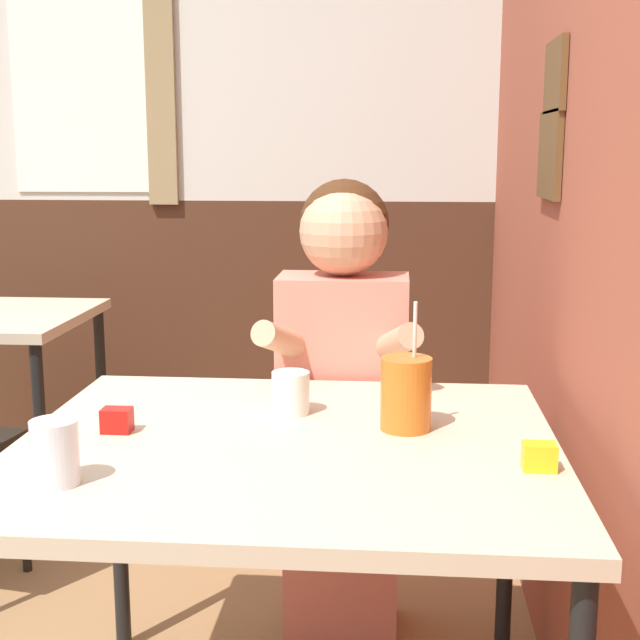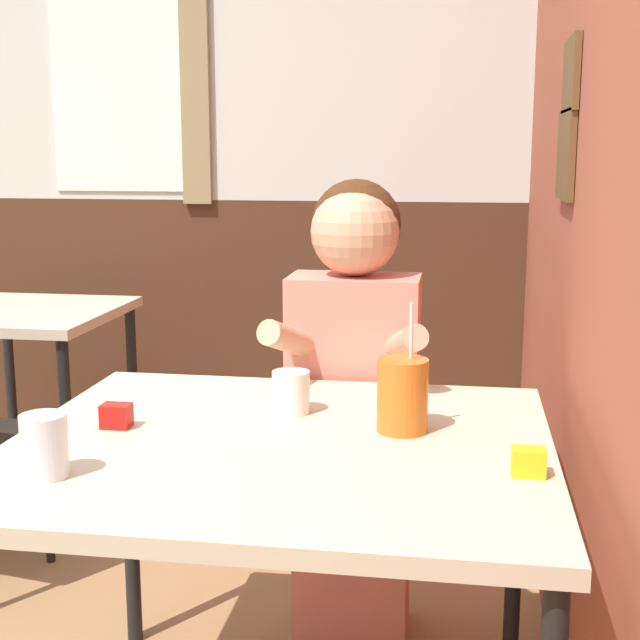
{
  "view_description": "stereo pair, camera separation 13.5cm",
  "coord_description": "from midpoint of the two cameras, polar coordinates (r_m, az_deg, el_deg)",
  "views": [
    {
      "loc": [
        0.92,
        -1.4,
        1.31
      ],
      "look_at": [
        0.75,
        0.48,
        0.95
      ],
      "focal_mm": 50.0,
      "sensor_mm": 36.0,
      "label": 1
    },
    {
      "loc": [
        1.05,
        -1.38,
        1.31
      ],
      "look_at": [
        0.75,
        0.48,
        0.95
      ],
      "focal_mm": 50.0,
      "sensor_mm": 36.0,
      "label": 2
    }
  ],
  "objects": [
    {
      "name": "brick_wall_right",
      "position": [
        2.56,
        13.27,
        11.5
      ],
      "size": [
        0.08,
        4.3,
        2.7
      ],
      "color": "#9E4C38",
      "rests_on": "ground_plane"
    },
    {
      "name": "back_wall",
      "position": [
        3.85,
        -10.27,
        11.4
      ],
      "size": [
        5.62,
        0.09,
        2.7
      ],
      "color": "silver",
      "rests_on": "ground_plane"
    },
    {
      "name": "condiment_ketchup",
      "position": [
        1.9,
        -14.89,
        -6.24
      ],
      "size": [
        0.06,
        0.04,
        0.05
      ],
      "color": "#B7140F",
      "rests_on": "main_table"
    },
    {
      "name": "person_seated",
      "position": [
        2.37,
        -0.17,
        -4.55
      ],
      "size": [
        0.42,
        0.42,
        1.24
      ],
      "color": "#EA7F6B",
      "rests_on": "ground_plane"
    },
    {
      "name": "cocktail_pitcher",
      "position": [
        1.84,
        3.43,
        -4.74
      ],
      "size": [
        0.11,
        0.11,
        0.27
      ],
      "color": "#C6661E",
      "rests_on": "main_table"
    },
    {
      "name": "glass_near_pitcher",
      "position": [
        1.64,
        -18.92,
        -8.05
      ],
      "size": [
        0.08,
        0.08,
        0.11
      ],
      "color": "silver",
      "rests_on": "main_table"
    },
    {
      "name": "glass_center",
      "position": [
        1.96,
        -3.87,
        -4.69
      ],
      "size": [
        0.08,
        0.08,
        0.09
      ],
      "color": "silver",
      "rests_on": "main_table"
    },
    {
      "name": "condiment_mustard",
      "position": [
        1.66,
        11.59,
        -8.6
      ],
      "size": [
        0.06,
        0.04,
        0.05
      ],
      "color": "yellow",
      "rests_on": "main_table"
    },
    {
      "name": "main_table",
      "position": [
        1.81,
        -4.3,
        -9.49
      ],
      "size": [
        1.08,
        0.96,
        0.74
      ],
      "color": "beige",
      "rests_on": "ground_plane"
    }
  ]
}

